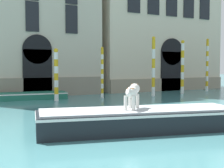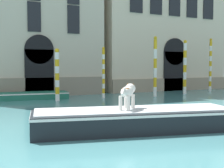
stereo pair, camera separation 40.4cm
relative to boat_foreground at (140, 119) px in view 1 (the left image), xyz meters
The scene contains 9 objects.
palazzo_left 17.28m from the boat_foreground, 91.30° to the left, with size 11.00×6.13×12.66m.
boat_foreground is the anchor object (origin of this frame).
dog_on_deck 0.97m from the boat_foreground, 154.39° to the left, with size 1.00×1.03×0.88m.
boat_moored_near_palazzo 11.96m from the boat_foreground, 95.33° to the left, with size 5.30×2.22×0.46m.
mooring_pole_0 10.19m from the boat_foreground, 88.20° to the left, with size 0.28×0.28×3.34m.
mooring_pole_1 11.00m from the boat_foreground, 70.42° to the left, with size 0.20×0.20×3.53m.
mooring_pole_2 12.38m from the boat_foreground, 52.12° to the left, with size 0.25×0.25×4.37m.
mooring_pole_3 18.47m from the boat_foreground, 37.97° to the left, with size 0.23×0.23×4.61m.
mooring_pole_4 15.06m from the boat_foreground, 43.65° to the left, with size 0.27×0.27×4.27m.
Camera 1 is at (-3.72, -1.72, 2.24)m, focal length 50.00 mm.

